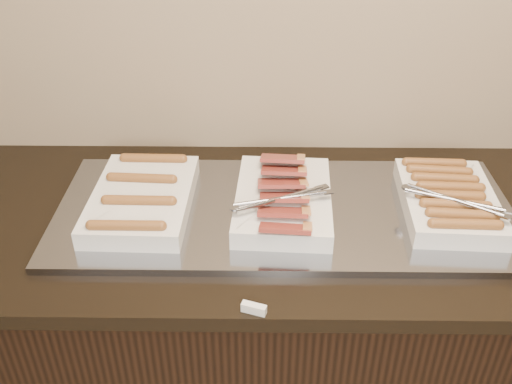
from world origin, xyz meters
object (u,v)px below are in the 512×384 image
counter (288,332)px  dish_right (449,200)px  warming_tray (285,211)px  dish_left (142,198)px  dish_center (283,199)px

counter → dish_right: (0.40, -0.00, 0.50)m
warming_tray → dish_left: 0.38m
warming_tray → dish_right: dish_right is taller
dish_center → warming_tray: bearing=37.6°
dish_left → dish_center: (0.37, -0.00, 0.00)m
dish_left → dish_right: size_ratio=1.07×
warming_tray → dish_right: 0.43m
warming_tray → dish_center: (-0.01, -0.00, 0.04)m
warming_tray → dish_center: bearing=-145.5°
counter → dish_center: (-0.03, -0.00, 0.50)m
dish_left → warming_tray: bearing=1.6°
counter → warming_tray: bearing=180.0°
counter → warming_tray: 0.46m
counter → dish_left: size_ratio=5.37×
warming_tray → dish_right: bearing=-0.6°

